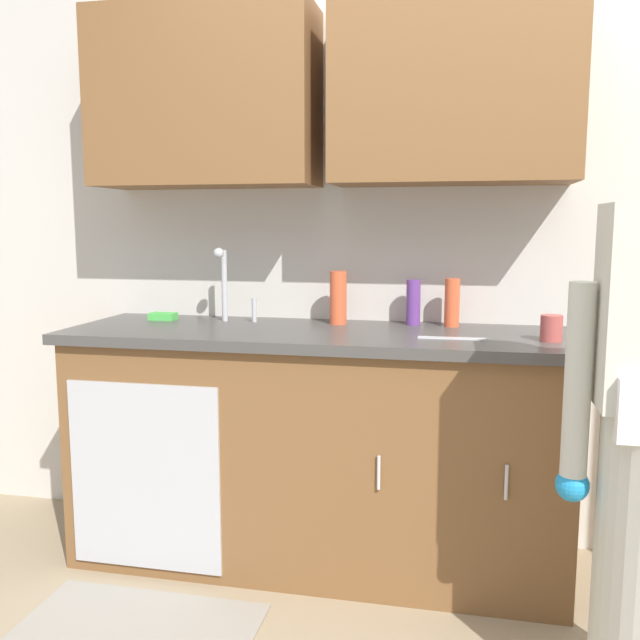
{
  "coord_description": "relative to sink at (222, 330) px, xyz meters",
  "views": [
    {
      "loc": [
        0.01,
        -1.86,
        1.35
      ],
      "look_at": [
        -0.51,
        0.55,
        1.0
      ],
      "focal_mm": 38.2,
      "sensor_mm": 36.0,
      "label": 1
    }
  ],
  "objects": [
    {
      "name": "kitchen_wall_with_uppers",
      "position": [
        0.81,
        0.29,
        0.55
      ],
      "size": [
        4.8,
        0.44,
        2.7
      ],
      "color": "beige",
      "rests_on": "ground"
    },
    {
      "name": "counter_cabinet",
      "position": [
        0.39,
        -0.01,
        -0.48
      ],
      "size": [
        1.9,
        0.62,
        0.9
      ],
      "color": "brown",
      "rests_on": "ground"
    },
    {
      "name": "floor_mat",
      "position": [
        -0.09,
        -0.66,
        -0.92
      ],
      "size": [
        0.8,
        0.5,
        0.01
      ],
      "primitive_type": "cube",
      "color": "gray",
      "rests_on": "ground"
    },
    {
      "name": "knife_on_counter",
      "position": [
        0.91,
        -0.12,
        0.02
      ],
      "size": [
        0.24,
        0.03,
        0.01
      ],
      "primitive_type": "cube",
      "rotation": [
        0.0,
        0.0,
        3.16
      ],
      "color": "silver",
      "rests_on": "countertop"
    },
    {
      "name": "bottle_water_short",
      "position": [
        0.75,
        0.2,
        0.11
      ],
      "size": [
        0.06,
        0.06,
        0.18
      ],
      "primitive_type": "cylinder",
      "color": "#66388C",
      "rests_on": "countertop"
    },
    {
      "name": "bottle_dish_liquid",
      "position": [
        0.45,
        0.16,
        0.12
      ],
      "size": [
        0.07,
        0.07,
        0.22
      ],
      "primitive_type": "cylinder",
      "color": "#E05933",
      "rests_on": "countertop"
    },
    {
      "name": "countertop",
      "position": [
        0.4,
        -0.01,
        -0.01
      ],
      "size": [
        1.96,
        0.66,
        0.04
      ],
      "primitive_type": "cube",
      "color": "#474442",
      "rests_on": "counter_cabinet"
    },
    {
      "name": "cup_by_sink",
      "position": [
        1.25,
        -0.09,
        0.06
      ],
      "size": [
        0.08,
        0.08,
        0.09
      ],
      "primitive_type": "cylinder",
      "color": "#B24C47",
      "rests_on": "countertop"
    },
    {
      "name": "bottle_cleaner_spray",
      "position": [
        0.91,
        0.19,
        0.11
      ],
      "size": [
        0.06,
        0.06,
        0.19
      ],
      "primitive_type": "cylinder",
      "color": "#E05933",
      "rests_on": "countertop"
    },
    {
      "name": "sink",
      "position": [
        0.0,
        0.0,
        0.0
      ],
      "size": [
        0.5,
        0.36,
        0.35
      ],
      "color": "#B7BABF",
      "rests_on": "counter_cabinet"
    },
    {
      "name": "sponge",
      "position": [
        -0.31,
        0.12,
        0.03
      ],
      "size": [
        0.11,
        0.07,
        0.03
      ],
      "primitive_type": "cube",
      "color": "#4CBF4C",
      "rests_on": "countertop"
    }
  ]
}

